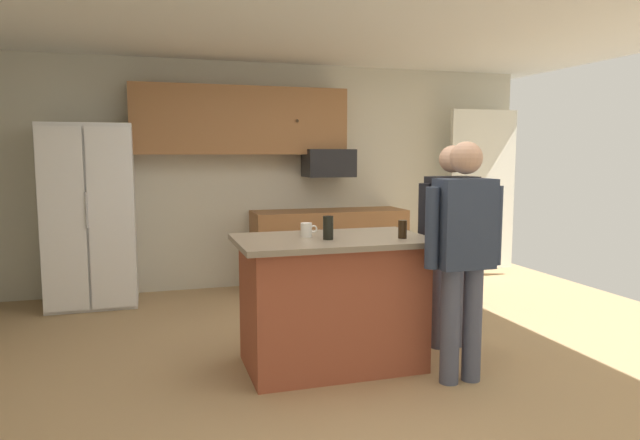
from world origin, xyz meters
The scene contains 14 objects.
floor centered at (0.00, 0.00, 0.00)m, with size 7.04×7.04×0.00m, color tan.
ceiling centered at (0.00, 0.00, 2.60)m, with size 7.04×7.04×0.00m, color white.
back_wall centered at (0.00, 2.80, 1.30)m, with size 6.40×0.10×2.60m, color beige.
french_door_window_panel centered at (2.60, 2.40, 1.10)m, with size 0.90×0.06×2.00m, color white.
cabinet_run_upper centered at (-0.40, 2.60, 1.93)m, with size 2.40×0.38×0.75m.
cabinet_run_lower centered at (0.60, 2.48, 0.45)m, with size 1.80×0.63×0.90m.
refrigerator centered at (-2.00, 2.38, 0.93)m, with size 0.87×0.76×1.86m.
microwave_over_range centered at (0.60, 2.50, 1.45)m, with size 0.56×0.40×0.32m, color black.
kitchen_island centered at (-0.17, 0.03, 0.48)m, with size 1.39×0.87×0.96m.
person_guest_right centered at (0.87, 0.14, 0.93)m, with size 0.57×0.22×1.62m.
person_host_foreground centered at (0.58, -0.52, 0.94)m, with size 0.57×0.22×1.64m.
glass_short_whisky centered at (-0.22, -0.06, 1.04)m, with size 0.07×0.07×0.17m.
mug_ceramic_white centered at (-0.34, 0.10, 1.01)m, with size 0.13×0.08×0.10m.
glass_pilsner centered at (0.30, -0.16, 1.02)m, with size 0.06×0.06×0.13m.
Camera 1 is at (-1.43, -3.82, 1.56)m, focal length 31.83 mm.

